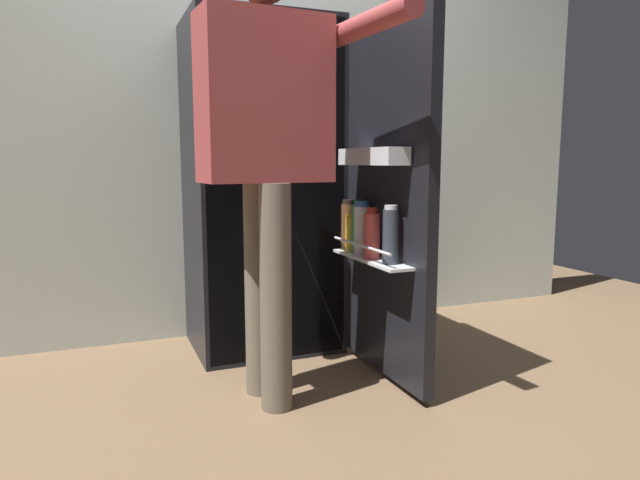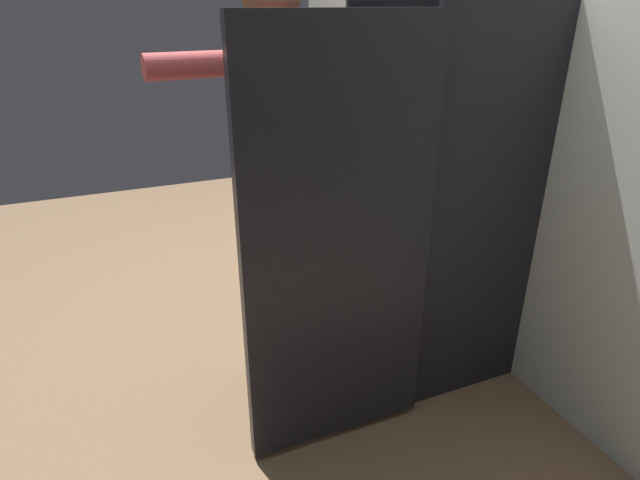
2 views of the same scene
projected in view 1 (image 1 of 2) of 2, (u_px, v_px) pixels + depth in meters
name	position (u px, v px, depth m)	size (l,w,h in m)	color
ground_plane	(298.00, 381.00, 2.42)	(6.18, 6.18, 0.00)	brown
kitchen_wall	(243.00, 112.00, 3.05)	(4.40, 0.10, 2.41)	beige
refrigerator	(270.00, 189.00, 2.76)	(0.75, 1.25, 1.61)	black
person	(268.00, 131.00, 2.09)	(0.62, 0.78, 1.72)	#665B4C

